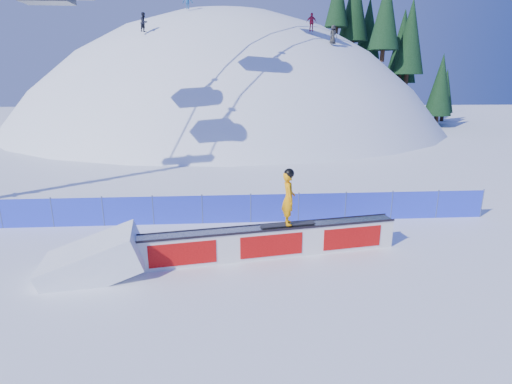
{
  "coord_description": "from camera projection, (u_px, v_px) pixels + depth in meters",
  "views": [
    {
      "loc": [
        0.14,
        -11.22,
        5.78
      ],
      "look_at": [
        1.1,
        2.77,
        1.81
      ],
      "focal_mm": 28.0,
      "sensor_mm": 36.0,
      "label": 1
    }
  ],
  "objects": [
    {
      "name": "ground",
      "position": [
        227.0,
        273.0,
        12.33
      ],
      "size": [
        160.0,
        160.0,
        0.0
      ],
      "primitive_type": "plane",
      "color": "white",
      "rests_on": "ground"
    },
    {
      "name": "snow_hill",
      "position": [
        230.0,
        250.0,
        57.55
      ],
      "size": [
        64.0,
        64.0,
        64.0
      ],
      "color": "white",
      "rests_on": "ground"
    },
    {
      "name": "treeline",
      "position": [
        395.0,
        42.0,
        51.51
      ],
      "size": [
        19.36,
        11.65,
        18.81
      ],
      "color": "#311E13",
      "rests_on": "ground"
    },
    {
      "name": "safety_fence",
      "position": [
        227.0,
        209.0,
        16.49
      ],
      "size": [
        22.05,
        0.05,
        1.3
      ],
      "color": "blue",
      "rests_on": "ground"
    },
    {
      "name": "rail_box",
      "position": [
        269.0,
        242.0,
        13.39
      ],
      "size": [
        8.88,
        2.07,
        1.07
      ],
      "rotation": [
        0.0,
        0.0,
        0.16
      ],
      "color": "silver",
      "rests_on": "ground"
    },
    {
      "name": "snow_ramp",
      "position": [
        95.0,
        274.0,
        12.3
      ],
      "size": [
        3.3,
        2.36,
        1.89
      ],
      "primitive_type": null,
      "rotation": [
        0.0,
        -0.31,
        0.16
      ],
      "color": "white",
      "rests_on": "ground"
    },
    {
      "name": "snowboarder",
      "position": [
        289.0,
        198.0,
        13.12
      ],
      "size": [
        1.88,
        0.66,
        1.94
      ],
      "rotation": [
        0.0,
        0.0,
        1.59
      ],
      "color": "black",
      "rests_on": "rail_box"
    },
    {
      "name": "distant_skiers",
      "position": [
        232.0,
        17.0,
        38.29
      ],
      "size": [
        18.28,
        6.76,
        5.44
      ],
      "color": "black",
      "rests_on": "ground"
    }
  ]
}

